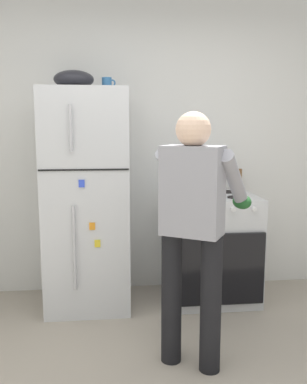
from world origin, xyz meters
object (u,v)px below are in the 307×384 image
object	(u,v)px
red_pot	(195,188)
coffee_mug	(107,83)
mixing_bowl	(74,79)
person_cook	(194,217)
pepper_mill	(239,180)
stove_range	(211,248)
refrigerator	(87,200)

from	to	relation	value
red_pot	coffee_mug	xyz separation A→B (m)	(-0.72, 0.10, 0.85)
coffee_mug	mixing_bowl	world-z (taller)	mixing_bowl
person_cook	pepper_mill	bearing A→B (deg)	61.24
stove_range	pepper_mill	size ratio (longest dim) A/B	4.75
refrigerator	coffee_mug	xyz separation A→B (m)	(0.18, 0.05, 0.95)
red_pot	mixing_bowl	distance (m)	1.32
refrigerator	pepper_mill	bearing A→B (deg)	8.38
red_pot	stove_range	bearing A→B (deg)	13.92
stove_range	pepper_mill	bearing A→B (deg)	35.04
red_pot	mixing_bowl	size ratio (longest dim) A/B	1.06
stove_range	mixing_bowl	distance (m)	1.82
stove_range	coffee_mug	world-z (taller)	coffee_mug
stove_range	person_cook	distance (m)	1.16
person_cook	mixing_bowl	bearing A→B (deg)	128.06
stove_range	red_pot	xyz separation A→B (m)	(-0.16, -0.04, 0.54)
refrigerator	stove_range	size ratio (longest dim) A/B	1.94
person_cook	pepper_mill	size ratio (longest dim) A/B	8.18
coffee_mug	pepper_mill	distance (m)	1.44
person_cook	red_pot	bearing A→B (deg)	78.22
refrigerator	stove_range	xyz separation A→B (m)	(1.06, -0.01, -0.44)
coffee_mug	stove_range	bearing A→B (deg)	-3.93
coffee_mug	mixing_bowl	xyz separation A→B (m)	(-0.26, -0.05, 0.02)
stove_range	mixing_bowl	size ratio (longest dim) A/B	2.93
person_cook	red_pot	world-z (taller)	person_cook
red_pot	mixing_bowl	world-z (taller)	mixing_bowl
stove_range	red_pot	size ratio (longest dim) A/B	2.76
stove_range	person_cook	size ratio (longest dim) A/B	0.58
refrigerator	red_pot	size ratio (longest dim) A/B	5.36
red_pot	person_cook	bearing A→B (deg)	-101.78
red_pot	refrigerator	bearing A→B (deg)	176.84
refrigerator	person_cook	size ratio (longest dim) A/B	1.13
stove_range	coffee_mug	xyz separation A→B (m)	(-0.88, 0.06, 1.39)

